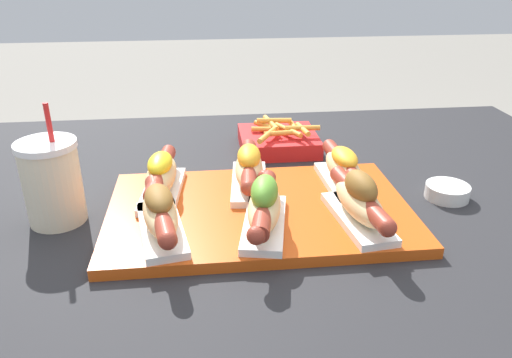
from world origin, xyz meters
name	(u,v)px	position (x,y,z in m)	size (l,w,h in m)	color
serving_tray	(257,211)	(0.00, -0.02, 0.71)	(0.49, 0.31, 0.02)	#CC4C14
hot_dog_0	(160,212)	(-0.15, -0.09, 0.75)	(0.09, 0.21, 0.07)	white
hot_dog_1	(261,206)	(0.00, -0.09, 0.75)	(0.09, 0.20, 0.08)	white
hot_dog_2	(359,201)	(0.14, -0.09, 0.75)	(0.08, 0.21, 0.08)	white
hot_dog_3	(161,176)	(-0.16, 0.04, 0.75)	(0.08, 0.21, 0.07)	white
hot_dog_4	(249,168)	(-0.01, 0.05, 0.75)	(0.08, 0.21, 0.07)	white
hot_dog_5	(344,169)	(0.15, 0.04, 0.75)	(0.07, 0.21, 0.07)	white
sauce_bowl	(447,191)	(0.34, 0.01, 0.71)	(0.08, 0.08, 0.02)	silver
drink_cup	(53,181)	(-0.32, 0.00, 0.77)	(0.09, 0.09, 0.20)	beige
fries_basket	(278,140)	(0.08, 0.27, 0.72)	(0.17, 0.16, 0.06)	red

